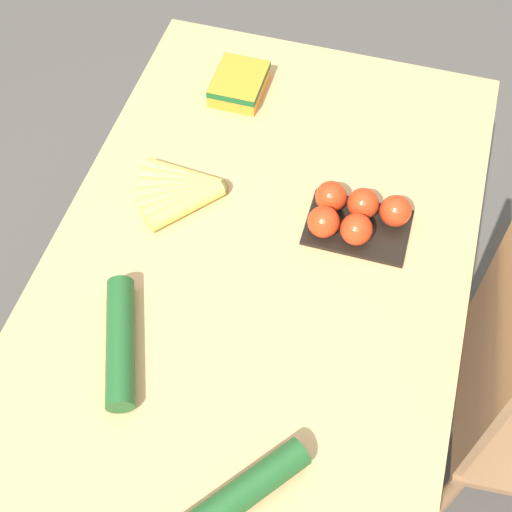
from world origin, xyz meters
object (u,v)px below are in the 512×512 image
object	(u,v)px
carrot_bag	(239,83)
cucumber_far	(120,342)
banana_bunch	(183,191)
cucumber_near	(239,496)
tomato_pack	(354,215)

from	to	relation	value
carrot_bag	cucumber_far	bearing A→B (deg)	-1.03
cucumber_far	banana_bunch	bearing A→B (deg)	-178.42
carrot_bag	banana_bunch	bearing A→B (deg)	-3.88
cucumber_near	cucumber_far	xyz separation A→B (m)	(-0.21, -0.30, 0.00)
carrot_bag	cucumber_near	xyz separation A→B (m)	(0.95, 0.29, -0.00)
banana_bunch	cucumber_near	size ratio (longest dim) A/B	0.82
tomato_pack	carrot_bag	distance (m)	0.48
cucumber_near	cucumber_far	distance (m)	0.37
tomato_pack	carrot_bag	xyz separation A→B (m)	(-0.33, -0.35, -0.01)
tomato_pack	cucumber_near	bearing A→B (deg)	-6.11
tomato_pack	cucumber_near	distance (m)	0.63
tomato_pack	cucumber_near	xyz separation A→B (m)	(0.62, -0.07, -0.01)
banana_bunch	cucumber_far	xyz separation A→B (m)	(0.39, 0.01, 0.01)
carrot_bag	cucumber_near	size ratio (longest dim) A/B	0.61
banana_bunch	carrot_bag	xyz separation A→B (m)	(-0.35, 0.02, 0.01)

